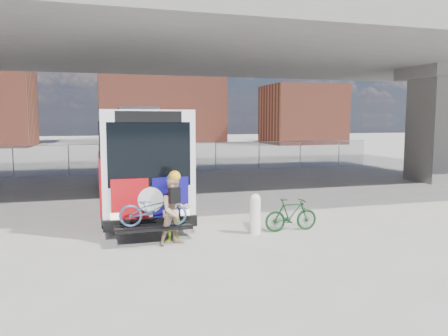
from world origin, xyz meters
name	(u,v)px	position (x,y,z in m)	size (l,w,h in m)	color
ground	(196,211)	(0.00, 0.00, 0.00)	(160.00, 160.00, 0.00)	#9E9991
bus	(132,149)	(-2.00, 2.72, 2.11)	(2.67, 12.97, 3.69)	silver
overpass	(175,44)	(0.00, 4.00, 6.54)	(40.00, 16.00, 7.95)	#605E59
chainlink_fence	(154,150)	(0.00, 12.00, 1.42)	(30.00, 0.06, 30.00)	gray
brick_buildings	(130,105)	(1.23, 48.23, 5.42)	(54.00, 22.00, 12.00)	brown
smokestack	(206,63)	(14.00, 55.00, 12.50)	(2.20, 2.20, 25.00)	brown
bollard	(255,212)	(0.95, -3.60, 0.63)	(0.31, 0.31, 1.17)	silver
cyclist_hivis	(172,209)	(-1.46, -3.60, 0.88)	(0.72, 0.68, 1.82)	#B5FE1A
cyclist_tan	(175,210)	(-1.45, -4.03, 0.93)	(1.03, 0.90, 1.96)	tan
bike_parked	(291,215)	(2.08, -3.60, 0.49)	(0.46, 1.62, 0.98)	#123818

